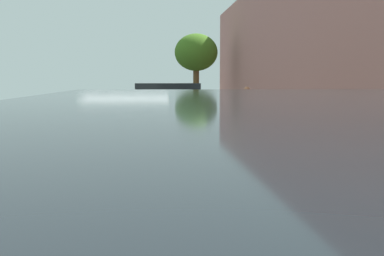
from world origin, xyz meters
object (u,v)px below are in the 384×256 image
at_px(pedestrian_on_phone, 247,105).
at_px(parked_pickup_tan_second, 168,124).
at_px(parked_sedan_grey_mid, 161,105).
at_px(fire_hydrant, 196,114).
at_px(bicycle_at_curb, 214,174).
at_px(street_tree_mid_block, 196,53).
at_px(cyclist_with_backpack, 230,139).

bearing_deg(pedestrian_on_phone, parked_pickup_tan_second, -116.61).
xyz_separation_m(parked_sedan_grey_mid, fire_hydrant, (1.48, -4.29, -0.20)).
bearing_deg(bicycle_at_curb, street_tree_mid_block, 85.68).
xyz_separation_m(bicycle_at_curb, pedestrian_on_phone, (2.70, 11.06, 0.69)).
distance_m(parked_pickup_tan_second, fire_hydrant, 9.15).
height_order(parked_sedan_grey_mid, fire_hydrant, parked_sedan_grey_mid).
xyz_separation_m(parked_pickup_tan_second, cyclist_with_backpack, (0.88, -4.77, 0.15)).
xyz_separation_m(parked_sedan_grey_mid, street_tree_mid_block, (2.24, 4.31, 2.90)).
relative_size(parked_pickup_tan_second, cyclist_with_backpack, 3.12).
bearing_deg(street_tree_mid_block, bicycle_at_curb, -94.32).
relative_size(parked_sedan_grey_mid, bicycle_at_curb, 2.74).
bearing_deg(pedestrian_on_phone, cyclist_with_backpack, -102.20).
bearing_deg(parked_sedan_grey_mid, pedestrian_on_phone, -63.45).
relative_size(parked_pickup_tan_second, fire_hydrant, 6.39).
relative_size(cyclist_with_backpack, pedestrian_on_phone, 1.05).
xyz_separation_m(bicycle_at_curb, street_tree_mid_block, (1.66, 21.94, 3.29)).
distance_m(parked_pickup_tan_second, pedestrian_on_phone, 7.52).
height_order(street_tree_mid_block, pedestrian_on_phone, street_tree_mid_block).
bearing_deg(fire_hydrant, street_tree_mid_block, 84.92).
bearing_deg(parked_pickup_tan_second, street_tree_mid_block, 82.49).
relative_size(bicycle_at_curb, fire_hydrant, 1.95).
height_order(parked_pickup_tan_second, cyclist_with_backpack, parked_pickup_tan_second).
relative_size(pedestrian_on_phone, fire_hydrant, 1.96).
bearing_deg(bicycle_at_curb, fire_hydrant, 86.17).
relative_size(parked_sedan_grey_mid, street_tree_mid_block, 0.95).
bearing_deg(cyclist_with_backpack, parked_pickup_tan_second, 100.45).
xyz_separation_m(parked_pickup_tan_second, parked_sedan_grey_mid, (0.08, 13.30, -0.15)).
bearing_deg(bicycle_at_curb, cyclist_with_backpack, -63.22).
xyz_separation_m(cyclist_with_backpack, fire_hydrant, (0.67, 13.78, -0.50)).
xyz_separation_m(parked_pickup_tan_second, bicycle_at_curb, (0.66, -4.34, -0.54)).
xyz_separation_m(parked_pickup_tan_second, street_tree_mid_block, (2.32, 17.61, 2.75)).
height_order(parked_pickup_tan_second, pedestrian_on_phone, parked_pickup_tan_second).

